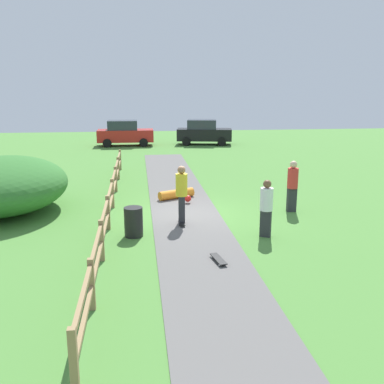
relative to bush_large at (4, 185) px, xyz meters
The scene contains 12 objects.
ground_plane 6.61m from the bush_large, 10.90° to the right, with size 60.00×60.00×0.00m, color #4C8438.
asphalt_path 6.61m from the bush_large, 10.90° to the right, with size 2.40×28.00×0.02m, color #605E5B.
wooden_fence 4.03m from the bush_large, 17.94° to the right, with size 0.12×18.12×1.10m.
bush_large is the anchor object (origin of this frame).
trash_bin 5.68m from the bush_large, 35.25° to the right, with size 0.56×0.56×0.90m, color black.
skater_riding 6.59m from the bush_large, 20.38° to the right, with size 0.40×0.81×1.93m.
skater_fallen 6.45m from the bush_large, ahead, with size 1.52×1.40×0.36m.
skateboard_loose 8.83m from the bush_large, 39.34° to the right, with size 0.34×0.82×0.08m.
bystander_red 10.34m from the bush_large, ahead, with size 0.38×0.38×1.85m.
bystander_white 9.35m from the bush_large, 23.80° to the right, with size 0.51×0.51×1.75m.
parked_car_black 20.36m from the bush_large, 60.88° to the left, with size 4.44×2.57×1.92m.
parked_car_red 18.18m from the bush_large, 77.87° to the left, with size 4.20×2.01×1.92m.
Camera 1 is at (-1.59, -14.67, 4.41)m, focal length 40.82 mm.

